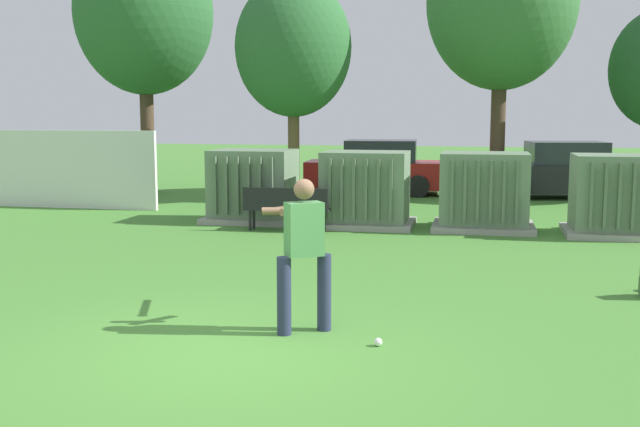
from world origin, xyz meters
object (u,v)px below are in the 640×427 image
transformer_mid_west (365,190)px  batter (302,246)px  sports_ball (378,342)px  transformer_west (253,187)px  transformer_east (619,196)px  parked_car_leftmost (377,169)px  transformer_mid_east (484,192)px  parked_car_left_of_center (561,172)px  park_bench (286,206)px

transformer_mid_west → batter: 8.07m
sports_ball → transformer_west: bearing=114.8°
transformer_west → batter: size_ratio=1.21×
transformer_east → sports_ball: bearing=-114.5°
sports_ball → parked_car_leftmost: bearing=97.7°
transformer_mid_west → parked_car_leftmost: same height
transformer_east → sports_ball: transformer_east is taller
transformer_mid_west → transformer_mid_east: 2.52m
batter → transformer_mid_west: bearing=93.5°
transformer_east → sports_ball: 9.08m
sports_ball → parked_car_leftmost: size_ratio=0.02×
batter → transformer_mid_east: bearing=76.0°
transformer_mid_west → sports_ball: transformer_mid_west is taller
batter → sports_ball: 1.36m
transformer_west → parked_car_leftmost: same height
transformer_mid_east → sports_ball: transformer_mid_east is taller
transformer_mid_west → batter: bearing=-86.5°
transformer_mid_west → parked_car_leftmost: 6.66m
parked_car_left_of_center → batter: bearing=-106.1°
parked_car_leftmost → transformer_east: bearing=-49.7°
transformer_west → sports_ball: bearing=-65.2°
transformer_west → transformer_east: same height
parked_car_leftmost → parked_car_left_of_center: (5.35, -0.05, 0.00)m
sports_ball → parked_car_left_of_center: parked_car_left_of_center is taller
sports_ball → parked_car_left_of_center: bearing=77.6°
transformer_west → park_bench: 1.70m
park_bench → parked_car_left_of_center: 9.86m
transformer_east → batter: (-4.67, -7.84, 0.19)m
batter → parked_car_left_of_center: 15.23m
batter → parked_car_leftmost: size_ratio=0.41×
transformer_mid_west → transformer_mid_east: (2.52, 0.05, 0.00)m
transformer_east → park_bench: bearing=-172.7°
transformer_east → parked_car_leftmost: (-5.79, 6.84, -0.04)m
transformer_mid_east → park_bench: transformer_mid_east is taller
batter → parked_car_left_of_center: (4.22, 14.63, -0.22)m
park_bench → transformer_east: bearing=7.3°
parked_car_leftmost → transformer_west: bearing=-107.0°
transformer_west → transformer_mid_west: same height
transformer_east → transformer_mid_east: bearing=174.5°
transformer_west → transformer_east: bearing=-3.1°
transformer_east → parked_car_left_of_center: 6.81m
park_bench → batter: batter is taller
batter → parked_car_left_of_center: size_ratio=0.40×
parked_car_leftmost → parked_car_left_of_center: bearing=-0.5°
park_bench → sports_ball: (2.91, -7.38, -0.49)m
transformer_mid_west → sports_ball: 8.59m
transformer_west → parked_car_left_of_center: 9.70m
transformer_west → parked_car_leftmost: (1.96, 6.42, -0.04)m
transformer_mid_east → parked_car_left_of_center: bearing=71.4°
transformer_east → batter: bearing=-120.8°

